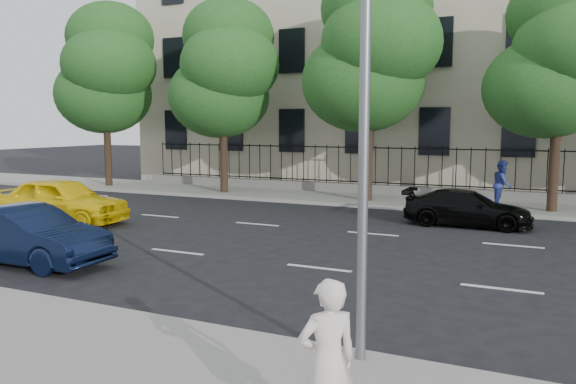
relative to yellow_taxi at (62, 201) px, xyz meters
The scene contains 15 objects.
ground 11.00m from the yellow_taxi, 23.70° to the right, with size 120.00×120.00×0.00m, color black.
near_sidewalk 13.12m from the yellow_taxi, 39.93° to the right, with size 60.00×4.00×0.15m, color gray.
far_sidewalk 13.91m from the yellow_taxi, 43.67° to the left, with size 60.00×4.00×0.15m, color gray.
lane_markings 10.08m from the yellow_taxi, ahead, with size 49.60×4.62×0.01m, color silver, non-canonical shape.
masonry_building 22.64m from the yellow_taxi, 61.55° to the left, with size 34.60×12.11×18.50m.
iron_fence 15.11m from the yellow_taxi, 48.34° to the left, with size 30.00×0.50×2.20m.
tree_a 11.99m from the yellow_taxi, 123.46° to the left, with size 5.71×5.31×9.39m.
tree_b 10.34m from the yellow_taxi, 83.10° to the left, with size 5.53×5.12×8.97m.
tree_c 13.31m from the yellow_taxi, 47.92° to the left, with size 5.89×5.50×9.80m.
tree_d 18.25m from the yellow_taxi, 30.69° to the left, with size 5.34×4.94×8.84m.
yellow_taxi is the anchor object (origin of this frame).
navy_sedan 5.71m from the yellow_taxi, 51.65° to the right, with size 1.49×4.26×1.41m, color black.
black_sedan 13.52m from the yellow_taxi, 22.56° to the left, with size 1.66×4.09×1.19m, color black.
woman_near 15.60m from the yellow_taxi, 34.50° to the right, with size 0.62×0.41×1.71m, color white.
pedestrian_far 16.09m from the yellow_taxi, 34.31° to the left, with size 0.88×0.68×1.80m, color navy.
Camera 1 is at (4.67, -9.43, 3.36)m, focal length 35.00 mm.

